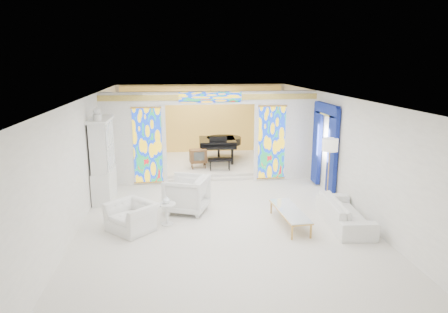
{
  "coord_description": "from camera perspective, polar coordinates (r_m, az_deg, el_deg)",
  "views": [
    {
      "loc": [
        -1.1,
        -10.81,
        3.92
      ],
      "look_at": [
        0.23,
        0.2,
        1.28
      ],
      "focal_mm": 32.0,
      "sensor_mm": 36.0,
      "label": 1
    }
  ],
  "objects": [
    {
      "name": "stained_glass_right",
      "position": [
        13.35,
        6.82,
        1.98
      ],
      "size": [
        0.9,
        0.04,
        2.4
      ],
      "primitive_type": "cube",
      "color": "gold",
      "rests_on": "partition_wall"
    },
    {
      "name": "wall_right",
      "position": [
        12.0,
        15.82,
        1.25
      ],
      "size": [
        0.02,
        12.0,
        3.0
      ],
      "primitive_type": "cube",
      "color": "white",
      "rests_on": "floor"
    },
    {
      "name": "ceiling",
      "position": [
        10.91,
        -1.09,
        8.56
      ],
      "size": [
        7.0,
        12.0,
        0.02
      ],
      "primitive_type": "cube",
      "color": "white",
      "rests_on": "wall_back"
    },
    {
      "name": "coffee_table",
      "position": [
        9.97,
        9.38,
        -7.73
      ],
      "size": [
        0.63,
        1.78,
        0.39
      ],
      "rotation": [
        0.0,
        0.0,
        0.05
      ],
      "color": "white",
      "rests_on": "floor"
    },
    {
      "name": "china_cabinet",
      "position": [
        11.93,
        -16.91,
        -0.53
      ],
      "size": [
        0.56,
        1.46,
        2.72
      ],
      "color": "white",
      "rests_on": "floor"
    },
    {
      "name": "sofa",
      "position": [
        10.32,
        16.86,
        -7.64
      ],
      "size": [
        1.02,
        2.23,
        0.63
      ],
      "primitive_type": "imported",
      "rotation": [
        0.0,
        0.0,
        1.49
      ],
      "color": "silver",
      "rests_on": "floor"
    },
    {
      "name": "wall_front",
      "position": [
        5.5,
        5.53,
        -12.77
      ],
      "size": [
        7.0,
        0.02,
        3.0
      ],
      "primitive_type": "cube",
      "color": "white",
      "rests_on": "floor"
    },
    {
      "name": "wall_left",
      "position": [
        11.34,
        -18.94,
        0.34
      ],
      "size": [
        0.02,
        12.0,
        3.0
      ],
      "primitive_type": "cube",
      "color": "white",
      "rests_on": "floor"
    },
    {
      "name": "wall_back",
      "position": [
        17.02,
        -3.13,
        5.2
      ],
      "size": [
        7.0,
        0.02,
        3.0
      ],
      "primitive_type": "cube",
      "color": "white",
      "rests_on": "floor"
    },
    {
      "name": "gold_curtain_back",
      "position": [
        16.91,
        -3.11,
        5.14
      ],
      "size": [
        6.7,
        0.1,
        2.9
      ],
      "primitive_type": "cube",
      "color": "#F4C055",
      "rests_on": "wall_back"
    },
    {
      "name": "armchair_right",
      "position": [
        10.72,
        -5.37,
        -5.37
      ],
      "size": [
        1.35,
        1.33,
        0.96
      ],
      "primitive_type": "imported",
      "rotation": [
        0.0,
        0.0,
        -1.92
      ],
      "color": "white",
      "rests_on": "floor"
    },
    {
      "name": "stained_glass_left",
      "position": [
        13.0,
        -10.85,
        1.53
      ],
      "size": [
        0.9,
        0.04,
        2.4
      ],
      "primitive_type": "cube",
      "color": "gold",
      "rests_on": "partition_wall"
    },
    {
      "name": "blue_drapes",
      "position": [
        12.58,
        14.21,
        2.25
      ],
      "size": [
        0.14,
        1.85,
        2.65
      ],
      "color": "navy",
      "rests_on": "wall_right"
    },
    {
      "name": "floor_lamp",
      "position": [
        11.67,
        14.89,
        1.21
      ],
      "size": [
        0.53,
        0.53,
        1.81
      ],
      "rotation": [
        0.0,
        0.0,
        0.22
      ],
      "color": "#BF9043",
      "rests_on": "floor"
    },
    {
      "name": "side_table",
      "position": [
        9.97,
        -8.17,
        -7.68
      ],
      "size": [
        0.48,
        0.48,
        0.55
      ],
      "rotation": [
        0.0,
        0.0,
        -0.08
      ],
      "color": "white",
      "rests_on": "floor"
    },
    {
      "name": "floor",
      "position": [
        11.56,
        -1.02,
        -6.44
      ],
      "size": [
        12.0,
        12.0,
        0.0
      ],
      "primitive_type": "plane",
      "color": "silver",
      "rests_on": "ground"
    },
    {
      "name": "stained_glass_transom",
      "position": [
        12.8,
        -1.96,
        8.46
      ],
      "size": [
        2.0,
        0.04,
        0.34
      ],
      "primitive_type": "cube",
      "color": "gold",
      "rests_on": "partition_wall"
    },
    {
      "name": "partition_wall",
      "position": [
        13.06,
        -1.96,
        3.39
      ],
      "size": [
        7.0,
        0.22,
        3.0
      ],
      "color": "white",
      "rests_on": "floor"
    },
    {
      "name": "alcove_platform",
      "position": [
        15.44,
        -2.59,
        -0.98
      ],
      "size": [
        6.8,
        3.8,
        0.18
      ],
      "primitive_type": "cube",
      "color": "silver",
      "rests_on": "floor"
    },
    {
      "name": "armchair_left",
      "position": [
        9.81,
        -13.02,
        -8.38
      ],
      "size": [
        1.38,
        1.38,
        0.68
      ],
      "primitive_type": "imported",
      "rotation": [
        0.0,
        0.0,
        -0.78
      ],
      "color": "white",
      "rests_on": "floor"
    },
    {
      "name": "chandelier",
      "position": [
        14.93,
        -1.89,
        8.12
      ],
      "size": [
        0.48,
        0.48,
        0.3
      ],
      "primitive_type": "cylinder",
      "color": "#BF9043",
      "rests_on": "ceiling"
    },
    {
      "name": "grand_piano",
      "position": [
        15.45,
        -0.53,
        2.06
      ],
      "size": [
        1.71,
        2.62,
        1.04
      ],
      "rotation": [
        0.0,
        0.0,
        -0.04
      ],
      "color": "black",
      "rests_on": "alcove_platform"
    },
    {
      "name": "tv_console",
      "position": [
        14.33,
        -3.71,
        0.07
      ],
      "size": [
        0.63,
        0.46,
        0.68
      ],
      "rotation": [
        0.0,
        0.0,
        0.11
      ],
      "color": "brown",
      "rests_on": "alcove_platform"
    },
    {
      "name": "vase",
      "position": [
        9.87,
        -8.23,
        -6.12
      ],
      "size": [
        0.23,
        0.23,
        0.19
      ],
      "primitive_type": "imported",
      "rotation": [
        0.0,
        0.0,
        0.28
      ],
      "color": "silver",
      "rests_on": "side_table"
    }
  ]
}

